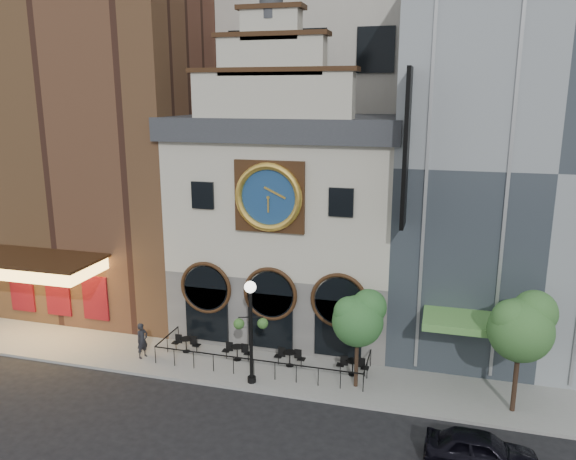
% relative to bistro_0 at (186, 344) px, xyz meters
% --- Properties ---
extents(ground, '(120.00, 120.00, 0.00)m').
position_rel_bistro_0_xyz_m(ground, '(4.36, -2.80, -0.61)').
color(ground, black).
rests_on(ground, ground).
extents(sidewalk, '(44.00, 5.00, 0.15)m').
position_rel_bistro_0_xyz_m(sidewalk, '(4.36, -0.30, -0.54)').
color(sidewalk, gray).
rests_on(sidewalk, ground).
extents(clock_building, '(12.60, 8.78, 18.65)m').
position_rel_bistro_0_xyz_m(clock_building, '(4.36, 5.02, 6.07)').
color(clock_building, '#605E5B').
rests_on(clock_building, ground).
extents(theater_building, '(14.00, 15.60, 25.00)m').
position_rel_bistro_0_xyz_m(theater_building, '(-8.64, 7.16, 11.99)').
color(theater_building, '#563124').
rests_on(theater_building, ground).
extents(retail_building, '(14.00, 14.40, 20.00)m').
position_rel_bistro_0_xyz_m(retail_building, '(17.35, 7.18, 9.53)').
color(retail_building, gray).
rests_on(retail_building, ground).
extents(office_tower, '(20.00, 16.00, 40.00)m').
position_rel_bistro_0_xyz_m(office_tower, '(4.36, 17.20, 19.39)').
color(office_tower, beige).
rests_on(office_tower, ground).
extents(cafe_railing, '(10.60, 2.60, 0.90)m').
position_rel_bistro_0_xyz_m(cafe_railing, '(4.36, -0.30, -0.01)').
color(cafe_railing, black).
rests_on(cafe_railing, sidewalk).
extents(bistro_0, '(1.58, 0.68, 0.90)m').
position_rel_bistro_0_xyz_m(bistro_0, '(0.00, 0.00, 0.00)').
color(bistro_0, black).
rests_on(bistro_0, sidewalk).
extents(bistro_1, '(1.58, 0.68, 0.90)m').
position_rel_bistro_0_xyz_m(bistro_1, '(2.95, -0.16, 0.00)').
color(bistro_1, black).
rests_on(bistro_1, sidewalk).
extents(bistro_2, '(1.58, 0.68, 0.90)m').
position_rel_bistro_0_xyz_m(bistro_2, '(5.73, -0.05, 0.00)').
color(bistro_2, black).
rests_on(bistro_2, sidewalk).
extents(bistro_3, '(1.58, 0.68, 0.90)m').
position_rel_bistro_0_xyz_m(bistro_3, '(8.93, -0.13, 0.00)').
color(bistro_3, black).
rests_on(bistro_3, sidewalk).
extents(car_right, '(4.11, 1.73, 1.39)m').
position_rel_bistro_0_xyz_m(car_right, '(14.58, -5.56, 0.08)').
color(car_right, black).
rests_on(car_right, ground).
extents(pedestrian, '(0.65, 0.79, 1.88)m').
position_rel_bistro_0_xyz_m(pedestrian, '(-1.89, -1.19, 0.47)').
color(pedestrian, black).
rests_on(pedestrian, sidewalk).
extents(lamppost, '(1.56, 0.86, 5.05)m').
position_rel_bistro_0_xyz_m(lamppost, '(4.42, -2.13, 2.66)').
color(lamppost, black).
rests_on(lamppost, sidewalk).
extents(tree_left, '(2.45, 2.36, 4.72)m').
position_rel_bistro_0_xyz_m(tree_left, '(9.29, -1.12, 3.00)').
color(tree_left, '#382619').
rests_on(tree_left, sidewalk).
extents(tree_right, '(2.81, 2.71, 5.41)m').
position_rel_bistro_0_xyz_m(tree_right, '(16.17, -1.37, 3.50)').
color(tree_right, '#382619').
rests_on(tree_right, sidewalk).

